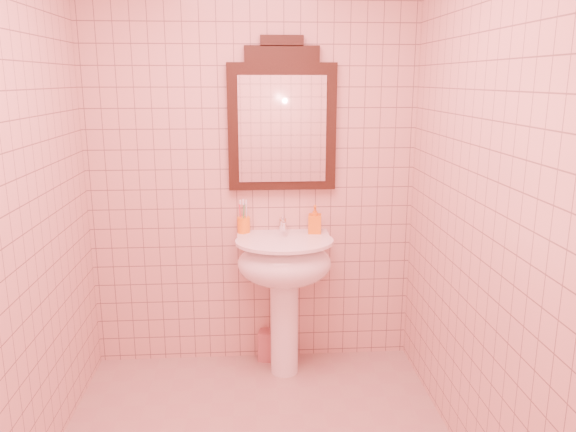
{
  "coord_description": "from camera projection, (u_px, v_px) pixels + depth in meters",
  "views": [
    {
      "loc": [
        -0.01,
        -2.3,
        1.78
      ],
      "look_at": [
        0.18,
        0.55,
        1.08
      ],
      "focal_mm": 35.0,
      "sensor_mm": 36.0,
      "label": 1
    }
  ],
  "objects": [
    {
      "name": "faucet",
      "position": [
        283.0,
        224.0,
        3.43
      ],
      "size": [
        0.04,
        0.16,
        0.11
      ],
      "color": "white",
      "rests_on": "pedestal_sink"
    },
    {
      "name": "towel",
      "position": [
        272.0,
        345.0,
        3.65
      ],
      "size": [
        0.18,
        0.14,
        0.2
      ],
      "primitive_type": "cube",
      "rotation": [
        0.0,
        0.0,
        -0.2
      ],
      "color": "tan",
      "rests_on": "floor"
    },
    {
      "name": "back_wall",
      "position": [
        252.0,
        169.0,
        3.43
      ],
      "size": [
        2.0,
        0.02,
        2.5
      ],
      "primitive_type": "cube",
      "color": "#D8A496",
      "rests_on": "floor"
    },
    {
      "name": "toothbrush_cup",
      "position": [
        244.0,
        225.0,
        3.45
      ],
      "size": [
        0.08,
        0.08,
        0.18
      ],
      "rotation": [
        0.0,
        0.0,
        0.34
      ],
      "color": "orange",
      "rests_on": "pedestal_sink"
    },
    {
      "name": "pedestal_sink",
      "position": [
        284.0,
        272.0,
        3.36
      ],
      "size": [
        0.58,
        0.58,
        0.86
      ],
      "color": "white",
      "rests_on": "floor"
    },
    {
      "name": "soap_dispenser",
      "position": [
        315.0,
        219.0,
        3.43
      ],
      "size": [
        0.09,
        0.09,
        0.17
      ],
      "primitive_type": "imported",
      "rotation": [
        0.0,
        0.0,
        -0.14
      ],
      "color": "orange",
      "rests_on": "pedestal_sink"
    },
    {
      "name": "mirror",
      "position": [
        282.0,
        120.0,
        3.34
      ],
      "size": [
        0.65,
        0.06,
        0.9
      ],
      "color": "black",
      "rests_on": "back_wall"
    }
  ]
}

